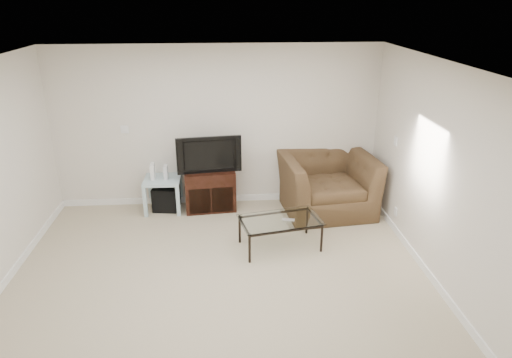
{
  "coord_description": "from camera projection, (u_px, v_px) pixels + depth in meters",
  "views": [
    {
      "loc": [
        0.08,
        -4.33,
        3.15
      ],
      "look_at": [
        0.5,
        1.2,
        0.9
      ],
      "focal_mm": 32.0,
      "sensor_mm": 36.0,
      "label": 1
    }
  ],
  "objects": [
    {
      "name": "floor",
      "position": [
        220.0,
        293.0,
        5.18
      ],
      "size": [
        5.0,
        5.0,
        0.0
      ],
      "primitive_type": "plane",
      "color": "tan",
      "rests_on": "ground"
    },
    {
      "name": "ceiling",
      "position": [
        212.0,
        70.0,
        4.24
      ],
      "size": [
        5.0,
        5.0,
        0.0
      ],
      "primitive_type": "plane",
      "color": "white",
      "rests_on": "ground"
    },
    {
      "name": "wall_back",
      "position": [
        217.0,
        127.0,
        7.02
      ],
      "size": [
        5.0,
        0.02,
        2.5
      ],
      "primitive_type": "cube",
      "color": "silver",
      "rests_on": "ground"
    },
    {
      "name": "wall_right",
      "position": [
        450.0,
        185.0,
        4.88
      ],
      "size": [
        0.02,
        5.0,
        2.5
      ],
      "primitive_type": "cube",
      "color": "silver",
      "rests_on": "ground"
    },
    {
      "name": "plate_back",
      "position": [
        125.0,
        129.0,
        6.91
      ],
      "size": [
        0.12,
        0.02,
        0.12
      ],
      "primitive_type": "cube",
      "color": "white",
      "rests_on": "wall_back"
    },
    {
      "name": "plate_right_switch",
      "position": [
        396.0,
        141.0,
        6.36
      ],
      "size": [
        0.02,
        0.09,
        0.13
      ],
      "primitive_type": "cube",
      "color": "white",
      "rests_on": "wall_right"
    },
    {
      "name": "plate_right_outlet",
      "position": [
        396.0,
        212.0,
        6.44
      ],
      "size": [
        0.02,
        0.08,
        0.12
      ],
      "primitive_type": "cube",
      "color": "white",
      "rests_on": "wall_right"
    },
    {
      "name": "tv_stand",
      "position": [
        210.0,
        189.0,
        7.15
      ],
      "size": [
        0.82,
        0.6,
        0.64
      ],
      "primitive_type": null,
      "rotation": [
        0.0,
        0.0,
        0.09
      ],
      "color": "black",
      "rests_on": "floor"
    },
    {
      "name": "dvd_player",
      "position": [
        209.0,
        177.0,
        7.03
      ],
      "size": [
        0.46,
        0.34,
        0.06
      ],
      "primitive_type": "cube",
      "rotation": [
        0.0,
        0.0,
        0.09
      ],
      "color": "black",
      "rests_on": "tv_stand"
    },
    {
      "name": "television",
      "position": [
        208.0,
        153.0,
        6.9
      ],
      "size": [
        0.92,
        0.28,
        0.56
      ],
      "primitive_type": "imported",
      "rotation": [
        0.0,
        0.0,
        0.12
      ],
      "color": "black",
      "rests_on": "tv_stand"
    },
    {
      "name": "side_table",
      "position": [
        164.0,
        194.0,
        7.11
      ],
      "size": [
        0.56,
        0.56,
        0.53
      ],
      "primitive_type": null,
      "rotation": [
        0.0,
        0.0,
        -0.01
      ],
      "color": "silver",
      "rests_on": "floor"
    },
    {
      "name": "subwoofer",
      "position": [
        166.0,
        198.0,
        7.16
      ],
      "size": [
        0.42,
        0.42,
        0.38
      ],
      "primitive_type": "cube",
      "rotation": [
        0.0,
        0.0,
        -0.13
      ],
      "color": "black",
      "rests_on": "floor"
    },
    {
      "name": "game_console",
      "position": [
        153.0,
        171.0,
        6.94
      ],
      "size": [
        0.06,
        0.18,
        0.24
      ],
      "primitive_type": "cube",
      "rotation": [
        0.0,
        0.0,
        -0.01
      ],
      "color": "white",
      "rests_on": "side_table"
    },
    {
      "name": "game_case",
      "position": [
        166.0,
        172.0,
        6.95
      ],
      "size": [
        0.06,
        0.16,
        0.21
      ],
      "primitive_type": "cube",
      "rotation": [
        0.0,
        0.0,
        -0.03
      ],
      "color": "silver",
      "rests_on": "side_table"
    },
    {
      "name": "recliner",
      "position": [
        328.0,
        174.0,
        6.96
      ],
      "size": [
        1.46,
        1.03,
        1.2
      ],
      "primitive_type": "imported",
      "rotation": [
        0.0,
        0.0,
        0.11
      ],
      "color": "#523524",
      "rests_on": "floor"
    },
    {
      "name": "coffee_table",
      "position": [
        280.0,
        233.0,
        6.05
      ],
      "size": [
        1.14,
        0.79,
        0.41
      ],
      "primitive_type": null,
      "rotation": [
        0.0,
        0.0,
        0.2
      ],
      "color": "black",
      "rests_on": "floor"
    },
    {
      "name": "remote",
      "position": [
        288.0,
        220.0,
        5.95
      ],
      "size": [
        0.17,
        0.08,
        0.02
      ],
      "primitive_type": "cube",
      "rotation": [
        0.0,
        0.0,
        -0.2
      ],
      "color": "#B2B2B7",
      "rests_on": "coffee_table"
    }
  ]
}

